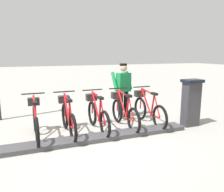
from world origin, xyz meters
TOP-DOWN VIEW (x-y plane):
  - ground_plane at (0.00, 0.00)m, footprint 60.00×60.00m
  - dock_rail_base at (0.00, 0.00)m, footprint 0.44×4.55m
  - payment_kiosk at (0.05, -2.67)m, footprint 0.36×0.52m
  - bike_docked_0 at (0.63, -1.68)m, footprint 1.72×0.54m
  - bike_docked_1 at (0.63, -0.93)m, footprint 1.72×0.54m
  - bike_docked_2 at (0.63, -0.18)m, footprint 1.72×0.54m
  - bike_docked_3 at (0.63, 0.58)m, footprint 1.72×0.54m
  - bike_docked_4 at (0.63, 1.33)m, footprint 1.72×0.54m
  - worker_near_rack at (1.48, -1.29)m, footprint 0.49×0.67m

SIDE VIEW (x-z plane):
  - ground_plane at x=0.00m, z-range 0.00..0.00m
  - dock_rail_base at x=0.00m, z-range 0.00..0.10m
  - bike_docked_0 at x=0.63m, z-range -0.08..0.94m
  - bike_docked_1 at x=0.63m, z-range -0.08..0.94m
  - bike_docked_2 at x=0.63m, z-range -0.08..0.94m
  - bike_docked_3 at x=0.63m, z-range -0.08..0.94m
  - bike_docked_4 at x=0.63m, z-range -0.08..0.94m
  - payment_kiosk at x=0.05m, z-range 0.03..1.31m
  - worker_near_rack at x=1.48m, z-range 0.08..1.74m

